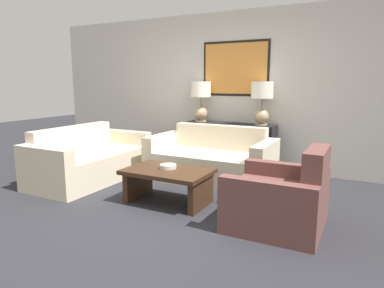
# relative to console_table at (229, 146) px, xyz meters

# --- Properties ---
(ground_plane) EXTENTS (20.00, 20.00, 0.00)m
(ground_plane) POSITION_rel_console_table_xyz_m (0.00, -2.18, -0.40)
(ground_plane) COLOR #28282D
(back_wall) EXTENTS (7.62, 0.12, 2.65)m
(back_wall) POSITION_rel_console_table_xyz_m (0.00, 0.27, 0.94)
(back_wall) COLOR beige
(back_wall) RESTS_ON ground_plane
(console_table) EXTENTS (1.55, 0.39, 0.79)m
(console_table) POSITION_rel_console_table_xyz_m (0.00, 0.00, 0.00)
(console_table) COLOR black
(console_table) RESTS_ON ground_plane
(table_lamp_left) EXTENTS (0.35, 0.35, 0.70)m
(table_lamp_left) POSITION_rel_console_table_xyz_m (-0.54, 0.00, 0.83)
(table_lamp_left) COLOR tan
(table_lamp_left) RESTS_ON console_table
(table_lamp_right) EXTENTS (0.35, 0.35, 0.70)m
(table_lamp_right) POSITION_rel_console_table_xyz_m (0.54, 0.00, 0.83)
(table_lamp_right) COLOR tan
(table_lamp_right) RESTS_ON console_table
(couch_by_back_wall) EXTENTS (1.87, 0.93, 0.80)m
(couch_by_back_wall) POSITION_rel_console_table_xyz_m (0.00, -0.73, -0.11)
(couch_by_back_wall) COLOR beige
(couch_by_back_wall) RESTS_ON ground_plane
(couch_by_side) EXTENTS (0.93, 1.87, 0.80)m
(couch_by_side) POSITION_rel_console_table_xyz_m (-1.65, -1.59, -0.11)
(couch_by_side) COLOR beige
(couch_by_side) RESTS_ON ground_plane
(coffee_table) EXTENTS (1.04, 0.69, 0.42)m
(coffee_table) POSITION_rel_console_table_xyz_m (-0.05, -1.91, -0.09)
(coffee_table) COLOR #3D2616
(coffee_table) RESTS_ON ground_plane
(decorative_bowl) EXTENTS (0.21, 0.21, 0.05)m
(decorative_bowl) POSITION_rel_console_table_xyz_m (-0.08, -1.86, 0.05)
(decorative_bowl) COLOR beige
(decorative_bowl) RESTS_ON coffee_table
(armchair_near_back_wall) EXTENTS (0.92, 0.93, 0.85)m
(armchair_near_back_wall) POSITION_rel_console_table_xyz_m (1.35, -1.99, -0.11)
(armchair_near_back_wall) COLOR brown
(armchair_near_back_wall) RESTS_ON ground_plane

